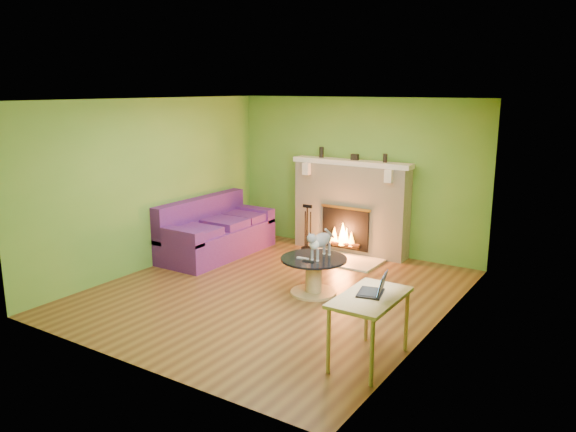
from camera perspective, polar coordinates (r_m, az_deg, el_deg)
name	(u,v)px	position (r m, az deg, el deg)	size (l,w,h in m)	color
floor	(273,292)	(7.81, -1.49, -7.70)	(5.00, 5.00, 0.00)	#593319
ceiling	(272,100)	(7.31, -1.61, 11.73)	(5.00, 5.00, 0.00)	white
wall_back	(356,175)	(9.59, 6.95, 4.13)	(5.00, 5.00, 0.00)	#518B2D
wall_front	(126,242)	(5.63, -16.10, -2.56)	(5.00, 5.00, 0.00)	#518B2D
wall_left	(153,184)	(8.90, -13.60, 3.18)	(5.00, 5.00, 0.00)	#518B2D
wall_right	(439,221)	(6.48, 15.11, -0.48)	(5.00, 5.00, 0.00)	#518B2D
window_frame	(410,214)	(5.60, 12.29, 0.21)	(1.20, 1.20, 0.00)	silver
window_pane	(409,214)	(5.60, 12.22, 0.22)	(1.06, 1.06, 0.00)	white
fireplace	(351,208)	(9.52, 6.38, 0.85)	(2.10, 0.46, 1.58)	beige
hearth	(335,258)	(9.27, 4.82, -4.29)	(1.50, 0.75, 0.03)	beige
mantel	(351,162)	(9.37, 6.44, 5.43)	(2.10, 0.28, 0.08)	silver
sofa	(214,233)	(9.51, -7.48, -1.72)	(0.94, 2.09, 0.94)	#4F1A64
coffee_table	(314,273)	(7.66, 2.62, -5.81)	(0.90, 0.90, 0.51)	#D9B175
desk	(370,304)	(5.77, 8.32, -8.82)	(0.56, 0.97, 0.71)	#D9B175
cat	(321,243)	(7.54, 3.37, -2.80)	(0.24, 0.65, 0.40)	slate
remote_silver	(303,258)	(7.54, 1.52, -4.31)	(0.17, 0.04, 0.02)	gray
remote_black	(308,261)	(7.43, 2.07, -4.58)	(0.16, 0.04, 0.02)	black
laptop	(371,283)	(5.75, 8.41, -6.72)	(0.28, 0.32, 0.24)	black
fire_tools	(307,227)	(9.58, 1.97, -1.13)	(0.21, 0.21, 0.79)	black
mantel_vase_left	(321,152)	(9.65, 3.42, 6.48)	(0.08, 0.08, 0.18)	black
mantel_vase_right	(385,158)	(9.14, 9.84, 5.82)	(0.07, 0.07, 0.14)	black
mantel_box	(355,157)	(9.36, 6.81, 5.97)	(0.12, 0.08, 0.10)	black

